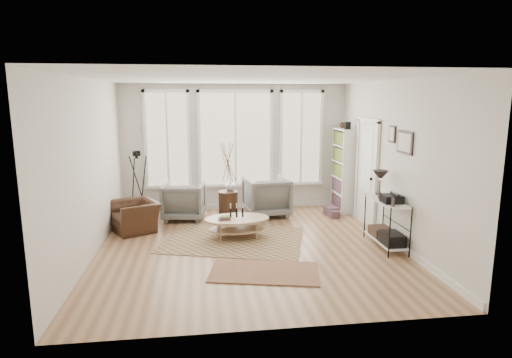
{
  "coord_description": "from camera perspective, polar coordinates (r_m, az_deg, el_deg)",
  "views": [
    {
      "loc": [
        -0.81,
        -7.13,
        2.58
      ],
      "look_at": [
        0.2,
        0.6,
        1.1
      ],
      "focal_mm": 30.0,
      "sensor_mm": 36.0,
      "label": 1
    }
  ],
  "objects": [
    {
      "name": "vase",
      "position": [
        9.26,
        -3.44,
        -0.76
      ],
      "size": [
        0.28,
        0.28,
        0.24
      ],
      "primitive_type": "imported",
      "rotation": [
        0.0,
        0.0,
        0.3
      ],
      "color": "silver",
      "rests_on": "side_table"
    },
    {
      "name": "tripod_camera",
      "position": [
        9.41,
        -15.42,
        -1.25
      ],
      "size": [
        0.53,
        0.53,
        1.49
      ],
      "color": "black",
      "rests_on": "ground"
    },
    {
      "name": "bookcase",
      "position": [
        10.04,
        11.53,
        1.22
      ],
      "size": [
        0.31,
        0.85,
        2.06
      ],
      "color": "white",
      "rests_on": "ground"
    },
    {
      "name": "book_stack_near",
      "position": [
        9.7,
        9.98,
        -4.25
      ],
      "size": [
        0.31,
        0.35,
        0.19
      ],
      "primitive_type": "cube",
      "rotation": [
        0.0,
        0.0,
        0.27
      ],
      "color": "brown",
      "rests_on": "ground"
    },
    {
      "name": "armchair_right",
      "position": [
        9.49,
        1.38,
        -2.34
      ],
      "size": [
        1.04,
        1.06,
        0.86
      ],
      "primitive_type": "imported",
      "rotation": [
        0.0,
        0.0,
        3.28
      ],
      "color": "slate",
      "rests_on": "ground"
    },
    {
      "name": "book_stack_far",
      "position": [
        9.54,
        10.31,
        -4.61
      ],
      "size": [
        0.22,
        0.27,
        0.16
      ],
      "primitive_type": "cube",
      "rotation": [
        0.0,
        0.0,
        0.07
      ],
      "color": "brown",
      "rests_on": "ground"
    },
    {
      "name": "door",
      "position": [
        9.06,
        14.56,
        1.15
      ],
      "size": [
        0.09,
        1.06,
        2.22
      ],
      "color": "silver",
      "rests_on": "ground"
    },
    {
      "name": "room",
      "position": [
        7.3,
        -0.82,
        1.65
      ],
      "size": [
        5.5,
        5.54,
        2.9
      ],
      "color": "#A67B54",
      "rests_on": "ground"
    },
    {
      "name": "wall_art",
      "position": [
        7.69,
        18.82,
        4.92
      ],
      "size": [
        0.04,
        0.88,
        0.44
      ],
      "color": "black",
      "rests_on": "ground"
    },
    {
      "name": "rug_main",
      "position": [
        8.0,
        -2.95,
        -8.05
      ],
      "size": [
        2.91,
        2.48,
        0.01
      ],
      "primitive_type": "cube",
      "rotation": [
        0.0,
        0.0,
        -0.28
      ],
      "color": "brown",
      "rests_on": "ground"
    },
    {
      "name": "accent_chair",
      "position": [
        8.78,
        -15.85,
        -4.77
      ],
      "size": [
        1.17,
        1.13,
        0.59
      ],
      "primitive_type": "imported",
      "rotation": [
        0.0,
        0.0,
        -1.08
      ],
      "color": "#3A2316",
      "rests_on": "ground"
    },
    {
      "name": "coffee_table",
      "position": [
        8.02,
        -2.6,
        -5.78
      ],
      "size": [
        1.26,
        0.85,
        0.56
      ],
      "color": "tan",
      "rests_on": "ground"
    },
    {
      "name": "armchair_left",
      "position": [
        9.35,
        -9.59,
        -2.9
      ],
      "size": [
        0.95,
        0.97,
        0.8
      ],
      "primitive_type": "imported",
      "rotation": [
        0.0,
        0.0,
        3.02
      ],
      "color": "slate",
      "rests_on": "ground"
    },
    {
      "name": "rug_runner",
      "position": [
        6.57,
        1.13,
        -12.25
      ],
      "size": [
        1.78,
        1.24,
        0.01
      ],
      "primitive_type": "cube",
      "rotation": [
        0.0,
        0.0,
        -0.22
      ],
      "color": "maroon",
      "rests_on": "ground"
    },
    {
      "name": "side_table",
      "position": [
        9.11,
        -3.76,
        -0.34
      ],
      "size": [
        0.41,
        0.41,
        1.73
      ],
      "color": "#3A2316",
      "rests_on": "ground"
    },
    {
      "name": "bay_window",
      "position": [
        9.93,
        -2.74,
        5.12
      ],
      "size": [
        4.14,
        0.12,
        2.24
      ],
      "color": "#D6B889",
      "rests_on": "ground"
    },
    {
      "name": "low_shelf",
      "position": [
        7.82,
        16.99,
        -5.07
      ],
      "size": [
        0.38,
        1.08,
        1.3
      ],
      "color": "white",
      "rests_on": "ground"
    }
  ]
}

